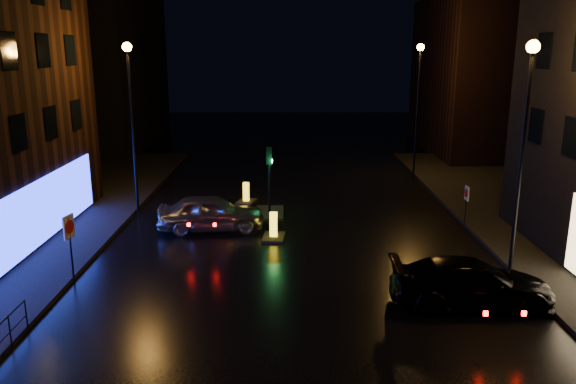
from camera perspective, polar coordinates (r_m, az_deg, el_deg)
name	(u,v)px	position (r m, az deg, el deg)	size (l,w,h in m)	color
ground	(300,367)	(15.38, 1.20, -17.39)	(120.00, 120.00, 0.00)	black
building_far_left	(99,62)	(50.57, -18.65, 12.44)	(8.00, 16.00, 14.00)	black
building_far_right	(481,76)	(47.66, 18.99, 11.13)	(8.00, 14.00, 12.00)	black
street_lamp_lfar	(131,103)	(28.19, -15.68, 8.71)	(0.44, 0.44, 8.37)	black
street_lamp_rnear	(525,125)	(20.89, 22.93, 6.29)	(0.44, 0.44, 8.37)	black
street_lamp_rfar	(418,91)	(36.09, 13.08, 10.01)	(0.44, 0.44, 8.37)	black
traffic_signal	(269,204)	(28.13, -1.90, -1.27)	(1.40, 2.40, 3.45)	black
silver_hatchback	(211,213)	(25.85, -7.81, -2.09)	(1.94, 4.81, 1.64)	#AAADB2
dark_sedan	(471,283)	(19.26, 18.14, -8.77)	(2.12, 5.21, 1.51)	black
bollard_near	(274,233)	(24.60, -1.47, -4.18)	(1.03, 1.45, 1.20)	black
bollard_far	(246,198)	(30.33, -4.27, -0.64)	(1.16, 1.46, 1.12)	black
road_sign_left	(69,233)	(20.94, -21.33, -3.89)	(0.18, 0.61, 2.52)	black
road_sign_right	(467,197)	(26.91, 17.68, -0.47)	(0.07, 0.49, 2.01)	black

